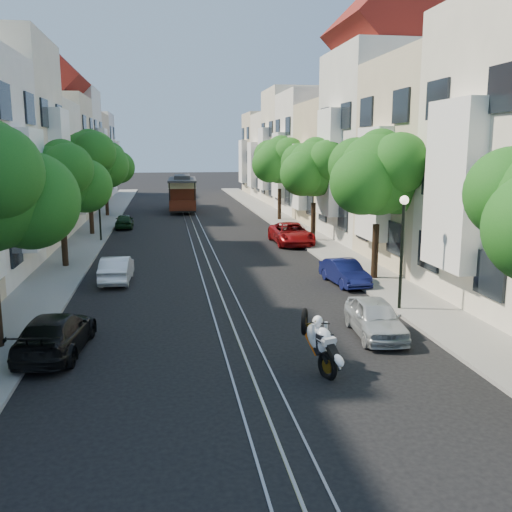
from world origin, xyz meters
name	(u,v)px	position (x,y,z in m)	size (l,w,h in m)	color
ground	(195,227)	(0.00, 28.00, 0.00)	(200.00, 200.00, 0.00)	black
sidewalk_east	(287,224)	(7.25, 28.00, 0.06)	(2.50, 80.00, 0.12)	gray
sidewalk_west	(97,229)	(-7.25, 28.00, 0.06)	(2.50, 80.00, 0.12)	gray
rail_left	(187,227)	(-0.55, 28.00, 0.01)	(0.06, 80.00, 0.02)	gray
rail_slot	(195,227)	(0.00, 28.00, 0.01)	(0.06, 80.00, 0.02)	gray
rail_right	(202,227)	(0.55, 28.00, 0.01)	(0.06, 80.00, 0.02)	gray
lane_line	(195,227)	(0.00, 28.00, 0.00)	(0.08, 80.00, 0.01)	tan
townhouses_east	(347,158)	(11.87, 27.91, 5.18)	(7.75, 72.00, 12.00)	beige
townhouses_west	(26,160)	(-11.87, 27.91, 5.08)	(7.75, 72.00, 11.76)	silver
tree_e_b	(379,176)	(7.26, 8.98, 4.73)	(4.93, 4.08, 6.68)	black
tree_e_c	(315,170)	(7.26, 19.98, 4.60)	(4.84, 3.99, 6.52)	black
tree_e_d	(281,161)	(7.26, 30.98, 4.87)	(5.01, 4.16, 6.85)	black
tree_w_b	(62,180)	(-7.14, 13.98, 4.40)	(4.72, 3.87, 6.27)	black
tree_w_c	(89,161)	(-7.14, 24.98, 5.07)	(5.13, 4.28, 7.09)	black
tree_w_d	(106,164)	(-7.14, 35.98, 4.60)	(4.84, 3.99, 6.52)	black
lamp_east	(403,235)	(6.30, 4.00, 2.85)	(0.32, 0.32, 4.16)	black
lamp_west	(99,198)	(-6.30, 22.00, 2.85)	(0.32, 0.32, 4.16)	black
sportbike_rider	(319,340)	(1.80, -1.20, 0.90)	(0.82, 1.92, 1.68)	black
cable_car	(182,192)	(-0.50, 39.50, 1.86)	(2.83, 8.23, 3.13)	black
parked_car_e_near	(375,318)	(4.40, 1.47, 0.60)	(1.42, 3.52, 1.20)	#A2A9AE
parked_car_e_mid	(345,272)	(5.60, 8.41, 0.55)	(1.16, 3.32, 1.09)	#0D1243
parked_car_e_far	(291,234)	(5.60, 19.25, 0.67)	(2.22, 4.82, 1.34)	maroon
parked_car_w_near	(55,334)	(-5.44, 1.39, 0.61)	(1.70, 4.18, 1.21)	black
parked_car_w_mid	(117,269)	(-4.40, 10.47, 0.59)	(1.25, 3.58, 1.18)	silver
parked_car_w_far	(124,221)	(-5.23, 28.21, 0.55)	(1.29, 3.21, 1.09)	black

